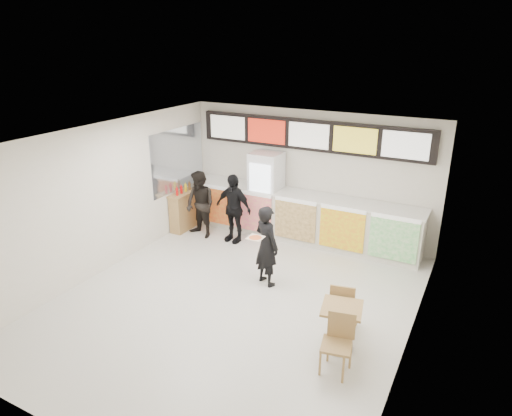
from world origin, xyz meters
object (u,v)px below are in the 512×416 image
Objects in this scene: cafe_table at (341,320)px; customer_main at (266,246)px; customer_mid at (233,208)px; drinks_fridge at (266,193)px; customer_left at (200,205)px; condiment_ledge at (184,211)px; service_counter at (301,217)px.

customer_main is at bearing 134.91° from cafe_table.
customer_main is at bearing -35.41° from customer_mid.
customer_mid reaches higher than customer_main.
drinks_fridge is 1.59m from customer_left.
customer_left is 1.42× the size of condiment_ledge.
cafe_table is (1.90, -1.27, -0.29)m from customer_main.
customer_main reaches higher than condiment_ledge.
service_counter is 3.41× the size of customer_mid.
service_counter is 2.40m from customer_left.
customer_main reaches higher than service_counter.
drinks_fridge is (-0.93, 0.02, 0.43)m from service_counter.
drinks_fridge is at bearing -38.70° from customer_main.
drinks_fridge is at bearing 51.60° from customer_left.
customer_main is 2.30m from cafe_table.
cafe_table is (4.30, -2.55, -0.29)m from customer_left.
drinks_fridge is 1.23× the size of customer_mid.
drinks_fridge is 1.76× the size of condiment_ledge.
customer_mid is at bearing -150.35° from service_counter.
customer_mid reaches higher than cafe_table.
customer_main is 1.03× the size of cafe_table.
cafe_table is (3.48, -2.69, -0.30)m from customer_mid.
customer_main is at bearing -25.68° from condiment_ledge.
customer_left is at bearing -3.80° from customer_main.
customer_left is at bearing -15.30° from condiment_ledge.
cafe_table is 5.62m from condiment_ledge.
condiment_ledge reaches higher than cafe_table.
customer_mid is 4.41m from cafe_table.
customer_left reaches higher than service_counter.
service_counter is 1.03m from drinks_fridge.
customer_main is at bearing -63.03° from drinks_fridge.
customer_mid is (-0.44, -0.80, -0.19)m from drinks_fridge.
customer_left is (-1.26, -0.95, -0.20)m from drinks_fridge.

